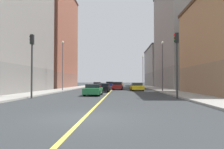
# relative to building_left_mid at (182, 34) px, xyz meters

# --- Properties ---
(ground_plane) EXTENTS (400.00, 400.00, 0.00)m
(ground_plane) POSITION_rel_building_left_mid_xyz_m (-14.60, -36.98, -11.46)
(ground_plane) COLOR #313538
(ground_plane) RESTS_ON ground
(sidewalk_left) EXTENTS (3.27, 168.00, 0.15)m
(sidewalk_left) POSITION_rel_building_left_mid_xyz_m (-6.00, 12.02, -11.38)
(sidewalk_left) COLOR #9E9B93
(sidewalk_left) RESTS_ON ground
(sidewalk_right) EXTENTS (3.27, 168.00, 0.15)m
(sidewalk_right) POSITION_rel_building_left_mid_xyz_m (-23.20, 12.02, -11.38)
(sidewalk_right) COLOR #9E9B93
(sidewalk_right) RESTS_ON ground
(lane_center_stripe) EXTENTS (0.16, 154.00, 0.01)m
(lane_center_stripe) POSITION_rel_building_left_mid_xyz_m (-14.60, 12.02, -11.45)
(lane_center_stripe) COLOR #E5D14C
(lane_center_stripe) RESTS_ON ground
(building_left_mid) EXTENTS (9.02, 21.40, 22.90)m
(building_left_mid) POSITION_rel_building_left_mid_xyz_m (0.00, 0.00, 0.00)
(building_left_mid) COLOR slate
(building_left_mid) RESTS_ON ground
(building_left_far) EXTENTS (9.02, 20.65, 12.11)m
(building_left_far) POSITION_rel_building_left_mid_xyz_m (0.00, 23.70, -5.39)
(building_left_far) COLOR slate
(building_left_far) RESTS_ON ground
(building_right_midblock) EXTENTS (9.02, 19.05, 22.63)m
(building_right_midblock) POSITION_rel_building_left_mid_xyz_m (-29.19, 2.82, -0.13)
(building_right_midblock) COLOR brown
(building_right_midblock) RESTS_ON ground
(traffic_light_left_near) EXTENTS (0.40, 0.32, 5.88)m
(traffic_light_left_near) POSITION_rel_building_left_mid_xyz_m (-8.05, -26.83, -7.64)
(traffic_light_left_near) COLOR #2D2D2D
(traffic_light_left_near) RESTS_ON ground
(traffic_light_right_near) EXTENTS (0.40, 0.32, 5.84)m
(traffic_light_right_near) POSITION_rel_building_left_mid_xyz_m (-21.18, -26.83, -7.66)
(traffic_light_right_near) COLOR #2D2D2D
(traffic_light_right_near) RESTS_ON ground
(street_lamp_left_near) EXTENTS (0.36, 0.36, 7.15)m
(street_lamp_left_near) POSITION_rel_building_left_mid_xyz_m (-7.03, -14.82, -6.98)
(street_lamp_left_near) COLOR #4C4C51
(street_lamp_left_near) RESTS_ON ground
(street_lamp_right_near) EXTENTS (0.36, 0.36, 7.74)m
(street_lamp_right_near) POSITION_rel_building_left_mid_xyz_m (-22.16, -12.73, -6.66)
(street_lamp_right_near) COLOR #4C4C51
(street_lamp_right_near) RESTS_ON ground
(street_lamp_left_far) EXTENTS (0.36, 0.36, 8.21)m
(street_lamp_left_far) POSITION_rel_building_left_mid_xyz_m (-7.03, 13.02, -6.42)
(street_lamp_left_far) COLOR #4C4C51
(street_lamp_left_far) RESTS_ON ground
(car_orange) EXTENTS (1.96, 4.62, 1.24)m
(car_orange) POSITION_rel_building_left_mid_xyz_m (-13.34, 24.55, -10.85)
(car_orange) COLOR orange
(car_orange) RESTS_ON ground
(car_yellow) EXTENTS (2.08, 4.53, 1.31)m
(car_yellow) POSITION_rel_building_left_mid_xyz_m (-10.47, -10.91, -10.82)
(car_yellow) COLOR gold
(car_yellow) RESTS_ON ground
(car_blue) EXTENTS (2.08, 4.51, 1.40)m
(car_blue) POSITION_rel_building_left_mid_xyz_m (-15.93, 9.94, -10.76)
(car_blue) COLOR #23389E
(car_blue) RESTS_ON ground
(car_black) EXTENTS (1.93, 4.16, 1.25)m
(car_black) POSITION_rel_building_left_mid_xyz_m (-15.59, -15.08, -10.84)
(car_black) COLOR black
(car_black) RESTS_ON ground
(car_red) EXTENTS (2.02, 4.09, 1.40)m
(car_red) POSITION_rel_building_left_mid_xyz_m (-13.63, -5.65, -10.79)
(car_red) COLOR red
(car_red) RESTS_ON ground
(car_green) EXTENTS (1.80, 4.18, 1.24)m
(car_green) POSITION_rel_building_left_mid_xyz_m (-16.03, -22.68, -10.85)
(car_green) COLOR #1E6B38
(car_green) RESTS_ON ground
(car_maroon) EXTENTS (1.92, 4.22, 1.32)m
(car_maroon) POSITION_rel_building_left_mid_xyz_m (-18.36, 2.68, -10.82)
(car_maroon) COLOR maroon
(car_maroon) RESTS_ON ground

